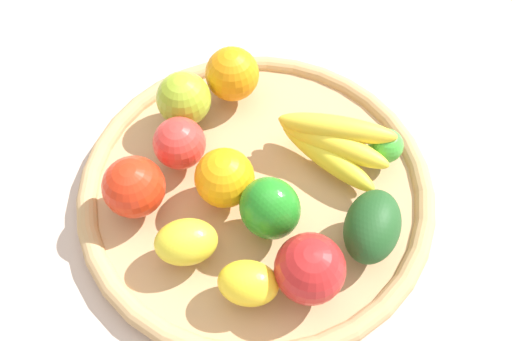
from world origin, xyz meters
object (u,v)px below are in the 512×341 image
Objects in this scene: apple_0 at (134,187)px; orange_1 at (225,178)px; lemon_1 at (248,283)px; lime_0 at (386,146)px; lemon_0 at (186,242)px; banana_bunch at (332,142)px; avocado at (372,226)px; apple_1 at (184,99)px; bell_pepper at (270,208)px; apple_3 at (179,143)px; orange_0 at (232,74)px; apple_2 at (310,269)px.

orange_1 is at bearing -123.45° from apple_0.
lemon_1 is 1.50× the size of lime_0.
apple_0 is 0.33m from lime_0.
lemon_0 is 0.46× the size of banana_bunch.
apple_0 is 0.29m from avocado.
apple_0 is at bearing 120.27° from apple_1.
orange_1 is at bearing 171.69° from bell_pepper.
apple_3 is (0.15, 0.02, -0.01)m from bell_pepper.
bell_pepper is 0.21m from apple_1.
lime_0 is (0.07, -0.11, -0.01)m from avocado.
avocado reaches higher than banana_bunch.
bell_pepper is 1.85× the size of lime_0.
orange_1 is 1.63× the size of lime_0.
apple_3 is 0.90× the size of orange_0.
lemon_1 is 0.26m from lime_0.
apple_3 is 1.50× the size of lime_0.
bell_pepper is at bearing -10.50° from apple_2.
orange_1 is at bearing -27.68° from lemon_1.
lemon_1 is 0.72× the size of avocado.
orange_0 reaches higher than lemon_0.
lemon_0 is 0.21m from apple_1.
orange_0 reaches higher than banana_bunch.
apple_3 is (0.08, 0.01, -0.00)m from orange_1.
bell_pepper is 1.10× the size of orange_0.
lemon_0 is 0.22m from avocado.
apple_1 is at bearing 84.58° from orange_0.
bell_pepper is at bearing 83.66° from lime_0.
orange_0 is at bearing -42.23° from orange_1.
banana_bunch is 2.08× the size of orange_0.
avocado is (-0.09, -0.08, -0.01)m from bell_pepper.
orange_0 is (0.07, -0.21, 0.00)m from apple_0.
apple_1 is at bearing -59.73° from apple_0.
lemon_1 is 0.92× the size of apple_1.
bell_pepper is 1.11× the size of apple_0.
lime_0 is (-0.09, -0.20, -0.01)m from orange_1.
banana_bunch is 0.18m from apple_2.
apple_0 is 0.23m from apple_2.
apple_3 reaches higher than lemon_0.
bell_pepper is 0.53× the size of banana_bunch.
apple_1 reaches higher than apple_3.
apple_3 is (0.13, 0.15, 0.00)m from banana_bunch.
orange_1 is at bearing 164.56° from apple_1.
banana_bunch is at bearing -107.51° from orange_1.
orange_1 is 0.78× the size of avocado.
avocado is 2.08× the size of lime_0.
avocado is 0.29m from orange_0.
apple_0 is at bearing 4.07° from lemon_0.
apple_2 is at bearing -145.76° from lemon_0.
apple_3 is at bearing 50.31° from lime_0.
orange_1 is 0.11m from apple_0.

